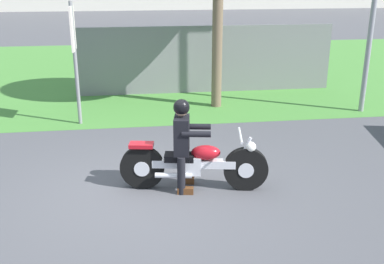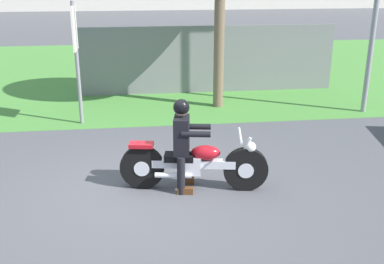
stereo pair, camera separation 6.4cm
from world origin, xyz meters
name	(u,v)px [view 1 (the left image)]	position (x,y,z in m)	size (l,w,h in m)	color
ground	(142,195)	(0.00, 0.00, 0.00)	(120.00, 120.00, 0.00)	#4C4C51
grass_verge	(133,71)	(0.00, 9.19, 0.00)	(60.00, 12.00, 0.01)	#478438
motorcycle_lead	(194,164)	(0.80, 0.11, 0.40)	(2.23, 0.71, 0.89)	black
rider_lead	(183,138)	(0.63, 0.14, 0.83)	(0.60, 0.52, 1.42)	black
sign_banner	(74,45)	(-1.22, 3.62, 1.72)	(0.08, 0.60, 2.60)	gray
fence_segment	(206,60)	(1.96, 6.02, 0.90)	(7.00, 0.06, 1.80)	slate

